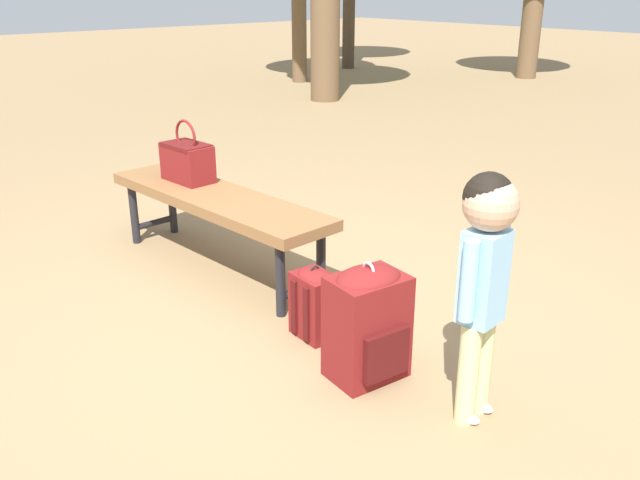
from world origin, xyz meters
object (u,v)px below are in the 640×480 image
Objects in this scene: child_standing at (485,261)px; backpack_large at (368,321)px; handbag at (187,160)px; backpack_small at (315,301)px; park_bench at (217,204)px.

child_standing is 0.61m from backpack_large.
backpack_small is at bearing -5.53° from handbag.
handbag is 0.38× the size of child_standing.
child_standing reaches higher than park_bench.
backpack_small is (-0.87, -0.05, -0.47)m from child_standing.
child_standing is (1.84, -0.05, 0.25)m from park_bench.
handbag reaches higher than backpack_small.
handbag is 1.02× the size of backpack_small.
backpack_large is (1.37, -0.16, -0.13)m from park_bench.
backpack_large is at bearing -166.90° from child_standing.
park_bench is at bearing 173.27° from backpack_large.
backpack_large is at bearing -8.52° from backpack_small.
handbag is at bearing 177.92° from child_standing.
handbag reaches higher than park_bench.
park_bench is at bearing -4.20° from handbag.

